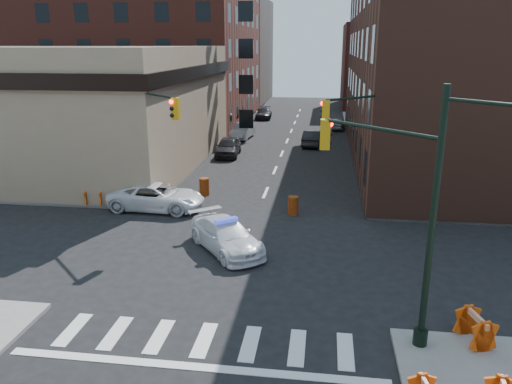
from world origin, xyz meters
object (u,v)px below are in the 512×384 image
(barricade_se_a, at_px, (475,328))
(pedestrian_b, at_px, (116,190))
(pedestrian_a, at_px, (127,179))
(parked_car_enear, at_px, (312,138))
(barricade_nw_a, at_px, (95,197))
(police_car, at_px, (226,236))
(parked_car_wfar, at_px, (243,131))
(parked_car_wnear, at_px, (228,147))
(pickup, at_px, (157,197))
(barrel_road, at_px, (293,205))
(barrel_bank, at_px, (204,187))

(barricade_se_a, bearing_deg, pedestrian_b, 39.85)
(pedestrian_a, bearing_deg, parked_car_enear, 85.23)
(pedestrian_a, xyz_separation_m, pedestrian_b, (0.31, -2.52, 0.03))
(parked_car_enear, xyz_separation_m, barricade_nw_a, (-12.00, -20.16, -0.11))
(police_car, distance_m, parked_car_wfar, 28.50)
(parked_car_wnear, relative_size, parked_car_enear, 1.06)
(pedestrian_b, height_order, barricade_nw_a, pedestrian_b)
(pickup, distance_m, barrel_road, 7.82)
(parked_car_wnear, xyz_separation_m, parked_car_wfar, (-0.08, 8.22, -0.03))
(barrel_bank, relative_size, barricade_nw_a, 0.90)
(police_car, distance_m, pedestrian_b, 9.39)
(pickup, height_order, pedestrian_b, pedestrian_b)
(pedestrian_b, height_order, barrel_bank, pedestrian_b)
(pedestrian_b, relative_size, barrel_bank, 1.56)
(pedestrian_b, height_order, barricade_se_a, pedestrian_b)
(police_car, distance_m, pedestrian_a, 11.27)
(police_car, bearing_deg, barrel_bank, 72.06)
(barrel_bank, relative_size, barricade_se_a, 0.84)
(pickup, relative_size, pedestrian_b, 3.18)
(pedestrian_a, bearing_deg, pickup, -15.98)
(police_car, distance_m, barricade_se_a, 11.25)
(pedestrian_a, height_order, barrel_bank, pedestrian_a)
(police_car, bearing_deg, barrel_road, 25.79)
(parked_car_wfar, xyz_separation_m, barricade_nw_a, (-4.94, -23.05, -0.15))
(parked_car_wnear, bearing_deg, parked_car_wfar, 87.77)
(parked_car_enear, xyz_separation_m, pedestrian_b, (-10.81, -19.86, 0.29))
(barrel_bank, bearing_deg, barricade_nw_a, -150.27)
(parked_car_wfar, relative_size, pedestrian_b, 2.69)
(pedestrian_b, bearing_deg, parked_car_wnear, 55.06)
(pickup, relative_size, parked_car_enear, 1.24)
(parked_car_wfar, relative_size, parked_car_enear, 1.05)
(pedestrian_b, bearing_deg, parked_car_enear, 41.29)
(barrel_road, relative_size, barricade_se_a, 0.79)
(pickup, xyz_separation_m, barricade_nw_a, (-3.70, -0.10, -0.15))
(police_car, relative_size, pedestrian_b, 2.85)
(parked_car_enear, bearing_deg, pedestrian_b, 65.96)
(parked_car_wnear, bearing_deg, barrel_bank, -89.36)
(parked_car_wfar, height_order, barrel_road, parked_car_wfar)
(parked_car_wfar, bearing_deg, barrel_road, -67.91)
(pedestrian_b, relative_size, barricade_se_a, 1.32)
(barrel_bank, bearing_deg, pedestrian_b, -146.79)
(parked_car_wfar, bearing_deg, pickup, -87.13)
(pedestrian_a, bearing_deg, parked_car_wnear, 98.85)
(parked_car_enear, bearing_deg, barrel_bank, 74.14)
(parked_car_wnear, height_order, barricade_nw_a, parked_car_wnear)
(barricade_nw_a, bearing_deg, parked_car_wnear, 69.02)
(barrel_bank, bearing_deg, pickup, -122.60)
(pedestrian_b, bearing_deg, pedestrian_a, 76.95)
(parked_car_enear, height_order, barricade_se_a, parked_car_enear)
(pickup, relative_size, barricade_nw_a, 4.46)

